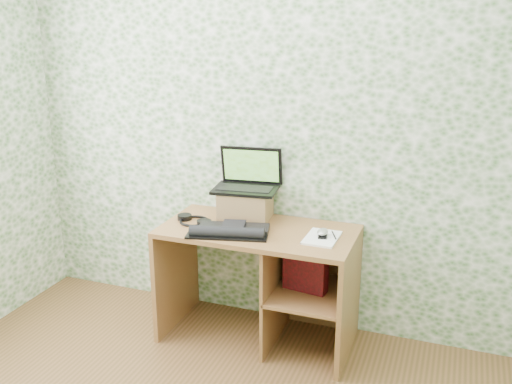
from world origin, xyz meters
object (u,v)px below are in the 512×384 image
at_px(keyboard, 231,230).
at_px(desk, 271,269).
at_px(riser, 246,205).
at_px(laptop, 248,180).
at_px(notepad, 322,238).

bearing_deg(keyboard, desk, 26.06).
distance_m(riser, laptop, 0.16).
xyz_separation_m(keyboard, notepad, (0.53, 0.12, -0.02)).
xyz_separation_m(riser, notepad, (0.55, -0.17, -0.09)).
xyz_separation_m(desk, notepad, (0.33, -0.05, 0.28)).
distance_m(desk, riser, 0.44).
bearing_deg(riser, desk, -28.15).
bearing_deg(laptop, riser, -96.87).
height_order(riser, laptop, laptop).
relative_size(desk, notepad, 4.53).
bearing_deg(desk, notepad, -8.86).
relative_size(keyboard, notepad, 1.87).
height_order(desk, laptop, laptop).
height_order(riser, notepad, riser).
bearing_deg(riser, keyboard, -87.31).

